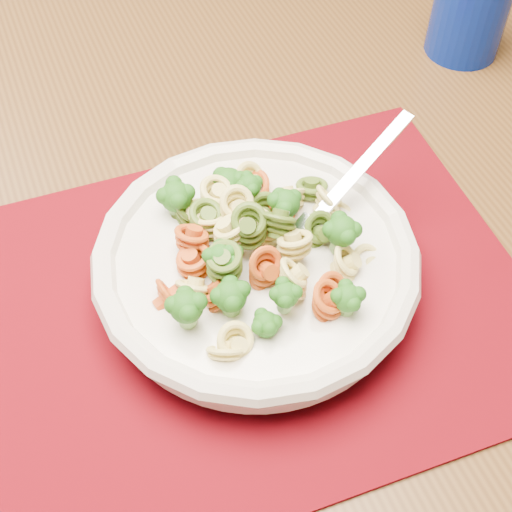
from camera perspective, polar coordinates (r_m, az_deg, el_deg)
name	(u,v)px	position (r m, az deg, el deg)	size (l,w,h in m)	color
dining_table	(216,245)	(0.75, -3.19, 0.92)	(1.52, 1.04, 0.72)	#563718
placemat	(251,302)	(0.59, -0.38, -3.70)	(0.45, 0.35, 0.00)	#570309
pasta_bowl	(256,263)	(0.58, 0.00, -0.60)	(0.26, 0.26, 0.05)	silver
pasta_broccoli_heap	(256,251)	(0.56, 0.00, 0.38)	(0.22, 0.22, 0.06)	#D1BB67
fork	(304,231)	(0.58, 3.86, 2.02)	(0.19, 0.02, 0.01)	silver
tumbler	(470,9)	(0.84, 16.78, 18.37)	(0.08, 0.08, 0.10)	navy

